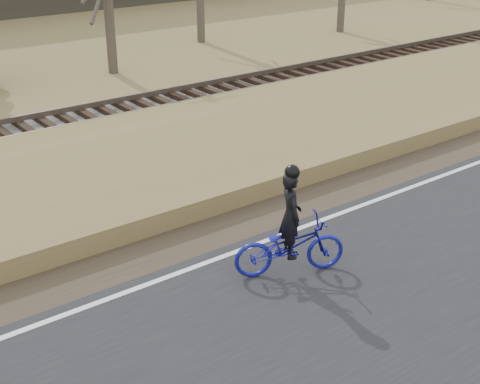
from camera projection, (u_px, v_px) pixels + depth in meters
ground at (452, 180)px, 15.81m from camera, size 120.00×120.00×0.00m
edge_line at (446, 175)px, 15.93m from camera, size 120.00×0.12×0.01m
shoulder at (412, 164)px, 16.68m from camera, size 120.00×1.60×0.04m
embankment at (329, 126)px, 18.79m from camera, size 120.00×5.00×0.44m
ballast at (247, 96)px, 21.55m from camera, size 120.00×3.00×0.45m
railroad at (247, 87)px, 21.43m from camera, size 120.00×2.40×0.29m
cyclist at (290, 240)px, 11.59m from camera, size 2.09×1.43×2.05m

